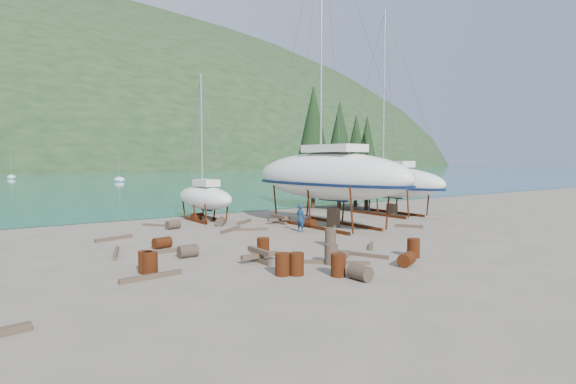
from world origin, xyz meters
TOP-DOWN VIEW (x-y plane):
  - ground at (0.00, 0.00)m, footprint 600.00×600.00m
  - bay_water at (0.00, 315.00)m, footprint 700.00×700.00m
  - far_hill at (0.00, 320.00)m, footprint 800.00×360.00m
  - far_house_right at (30.00, 190.00)m, footprint 6.60×5.60m
  - cypress_near_right at (12.50, 12.00)m, footprint 3.60×3.60m
  - cypress_mid_right at (14.00, 10.00)m, footprint 3.06×3.06m
  - cypress_back_left at (11.00, 14.00)m, footprint 4.14×4.14m
  - cypress_far_right at (15.50, 13.00)m, footprint 3.24×3.24m
  - moored_boat_mid at (10.00, 80.00)m, footprint 2.00×5.00m
  - moored_boat_far at (-8.00, 110.00)m, footprint 2.00×5.00m
  - large_sailboat_near at (4.66, 4.31)m, footprint 5.47×14.09m
  - large_sailboat_far at (13.00, 6.53)m, footprint 4.00×10.82m
  - small_sailboat_shore at (-1.12, 11.51)m, footprint 2.79×6.93m
  - worker at (1.71, 3.35)m, footprint 0.57×0.73m
  - drum_0 at (-9.44, -1.81)m, footprint 0.58×0.58m
  - drum_1 at (-3.25, -7.15)m, footprint 0.62×0.90m
  - drum_2 at (-7.27, 3.08)m, footprint 0.97×0.74m
  - drum_3 at (-5.25, -4.92)m, footprint 0.58×0.58m
  - drum_4 at (-1.52, 11.95)m, footprint 0.89×0.59m
  - drum_5 at (0.18, -1.37)m, footprint 0.58×0.58m
  - drum_6 at (3.34, 4.58)m, footprint 0.66×0.93m
  - drum_7 at (1.56, -5.67)m, footprint 0.58×0.58m
  - drum_8 at (-9.51, -1.48)m, footprint 0.58×0.58m
  - drum_9 at (-4.47, 9.06)m, footprint 0.98×0.74m
  - drum_10 at (-4.76, -5.19)m, footprint 0.58×0.58m
  - drum_11 at (-1.20, 8.70)m, footprint 1.00×1.05m
  - drum_12 at (-0.05, -6.64)m, footprint 1.04×0.88m
  - drum_13 at (-3.55, -6.26)m, footprint 0.58×0.58m
  - drum_14 at (-4.04, -1.52)m, footprint 0.58×0.58m
  - drum_15 at (-7.01, 0.30)m, footprint 0.89×0.60m
  - drum_16 at (-2.45, -4.54)m, footprint 0.58×0.58m
  - timber_0 at (-4.89, 10.84)m, footprint 1.56×2.09m
  - timber_1 at (8.77, 0.66)m, footprint 1.15×1.61m
  - timber_2 at (-8.68, 7.03)m, footprint 2.22×0.87m
  - timber_3 at (-2.24, -4.67)m, footprint 2.25×1.97m
  - timber_4 at (-7.55, 1.84)m, footprint 1.96×0.22m
  - timber_5 at (-0.30, -3.89)m, footprint 1.38×2.90m
  - timber_6 at (0.72, 8.82)m, footprint 1.79×1.34m
  - timber_7 at (1.63, -2.89)m, footprint 1.36×1.27m
  - timber_8 at (-1.81, 6.07)m, footprint 2.03×1.43m
  - timber_10 at (-0.78, 5.65)m, footprint 2.36×1.33m
  - timber_13 at (-14.38, -5.85)m, footprint 1.02×0.36m
  - timber_14 at (-9.64, -2.52)m, footprint 2.43×0.37m
  - timber_16 at (-1.57, -4.28)m, footprint 2.21×1.75m
  - timber_17 at (-9.60, 2.83)m, footprint 0.95×2.69m
  - timber_pile_fore at (-4.81, -2.47)m, footprint 1.80×1.80m
  - timber_pile_aft at (2.64, 7.23)m, footprint 1.80×1.80m

SIDE VIEW (x-z plane):
  - ground at x=0.00m, z-range 0.00..0.00m
  - far_hill at x=0.00m, z-range -55.00..55.00m
  - bay_water at x=0.00m, z-range 0.01..0.01m
  - timber_0 at x=-4.89m, z-range 0.00..0.14m
  - timber_3 at x=-2.24m, z-range 0.00..0.15m
  - timber_5 at x=-0.30m, z-range 0.00..0.16m
  - timber_17 at x=-9.60m, z-range 0.00..0.16m
  - timber_10 at x=-0.78m, z-range 0.00..0.16m
  - timber_4 at x=-7.55m, z-range 0.00..0.17m
  - timber_7 at x=1.63m, z-range 0.00..0.17m
  - timber_14 at x=-9.64m, z-range 0.00..0.18m
  - timber_2 at x=-8.68m, z-range 0.00..0.19m
  - timber_8 at x=-1.81m, z-range 0.00..0.19m
  - timber_6 at x=0.72m, z-range 0.00..0.19m
  - timber_1 at x=8.77m, z-range 0.00..0.19m
  - timber_13 at x=-14.38m, z-range 0.00..0.22m
  - timber_16 at x=-1.57m, z-range 0.00..0.23m
  - drum_1 at x=-3.25m, z-range 0.00..0.58m
  - drum_2 at x=-7.27m, z-range 0.00..0.58m
  - drum_4 at x=-1.52m, z-range 0.00..0.58m
  - drum_6 at x=3.34m, z-range 0.00..0.58m
  - drum_9 at x=-4.47m, z-range 0.00..0.58m
  - drum_11 at x=-1.20m, z-range 0.00..0.58m
  - drum_12 at x=-0.05m, z-range 0.00..0.58m
  - drum_15 at x=-7.01m, z-range 0.00..0.58m
  - timber_pile_fore at x=-4.81m, z-range 0.00..0.60m
  - timber_pile_aft at x=2.64m, z-range 0.00..0.60m
  - moored_boat_mid at x=10.00m, z-range -2.64..3.41m
  - moored_boat_far at x=-8.00m, z-range -2.64..3.41m
  - drum_0 at x=-9.44m, z-range 0.00..0.88m
  - drum_3 at x=-5.25m, z-range 0.00..0.88m
  - drum_5 at x=0.18m, z-range 0.00..0.88m
  - drum_7 at x=1.56m, z-range 0.00..0.88m
  - drum_8 at x=-9.51m, z-range 0.00..0.88m
  - drum_10 at x=-4.76m, z-range 0.00..0.88m
  - drum_13 at x=-3.55m, z-range 0.00..0.88m
  - drum_14 at x=-4.04m, z-range 0.00..0.88m
  - drum_16 at x=-2.45m, z-range 0.00..0.88m
  - worker at x=1.71m, z-range 0.00..1.76m
  - small_sailboat_shore at x=-1.12m, z-range -3.62..7.19m
  - large_sailboat_far at x=13.00m, z-range -5.64..11.11m
  - far_house_right at x=30.00m, z-range 0.12..5.72m
  - large_sailboat_near at x=4.66m, z-range -7.33..14.28m
  - cypress_mid_right at x=14.00m, z-range 0.67..9.17m
  - cypress_far_right at x=15.50m, z-range 0.71..9.71m
  - cypress_near_right at x=12.50m, z-range 0.79..10.79m
  - cypress_back_left at x=11.00m, z-range 0.91..12.41m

